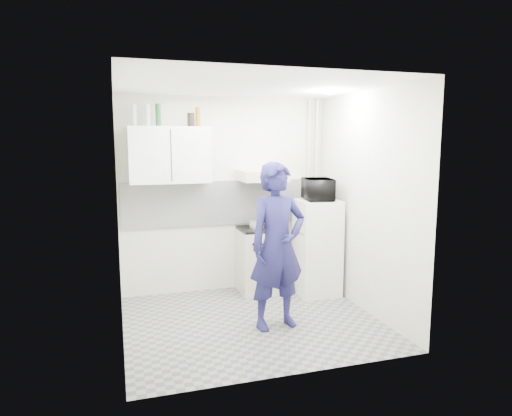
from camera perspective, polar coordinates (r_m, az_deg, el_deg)
name	(u,v)px	position (r m, az deg, el deg)	size (l,w,h in m)	color
floor	(252,321)	(5.31, -0.51, -13.99)	(2.80, 2.80, 0.00)	slate
ceiling	(252,85)	(4.95, -0.55, 15.08)	(2.80, 2.80, 0.00)	white
wall_back	(225,195)	(6.17, -3.86, 1.62)	(2.80, 2.80, 0.00)	beige
wall_left	(118,214)	(4.76, -16.88, -0.69)	(2.60, 2.60, 0.00)	beige
wall_right	(365,203)	(5.53, 13.51, 0.64)	(2.60, 2.60, 0.00)	beige
person	(277,246)	(4.92, 2.69, -4.78)	(0.66, 0.43, 1.80)	#1D1B51
stove	(258,261)	(6.20, 0.30, -6.62)	(0.53, 0.53, 0.84)	beige
fridge	(317,247)	(6.09, 7.65, -4.91)	(0.52, 0.52, 1.26)	white
stove_top	(258,229)	(6.10, 0.31, -2.66)	(0.50, 0.50, 0.03)	black
saucepan	(257,224)	(6.08, 0.07, -2.02)	(0.20, 0.20, 0.11)	silver
microwave	(318,189)	(5.97, 7.79, 2.33)	(0.34, 0.51, 0.28)	black
bottle_a	(134,115)	(5.80, -15.02, 11.15)	(0.06, 0.06, 0.26)	#B2B7BC
bottle_b	(147,116)	(5.81, -13.42, 11.18)	(0.07, 0.07, 0.26)	#B2B7BC
bottle_c	(158,115)	(5.82, -12.13, 11.30)	(0.07, 0.07, 0.28)	#144C1E
canister_b	(191,120)	(5.87, -8.14, 10.85)	(0.09, 0.09, 0.17)	black
bottle_e	(198,117)	(5.88, -7.28, 11.21)	(0.06, 0.06, 0.24)	brown
upper_cabinet	(170,155)	(5.83, -10.75, 6.53)	(1.00, 0.35, 0.70)	white
range_hood	(263,176)	(6.02, 0.84, 4.05)	(0.60, 0.50, 0.14)	beige
backsplash	(226,203)	(6.16, -3.82, 0.68)	(2.74, 0.03, 0.60)	white
pipe_a	(316,193)	(6.51, 7.50, 1.92)	(0.05, 0.05, 2.60)	beige
pipe_b	(308,193)	(6.47, 6.54, 1.89)	(0.04, 0.04, 2.60)	beige
ceiling_spot_fixture	(329,93)	(5.50, 9.17, 13.99)	(0.10, 0.10, 0.02)	white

